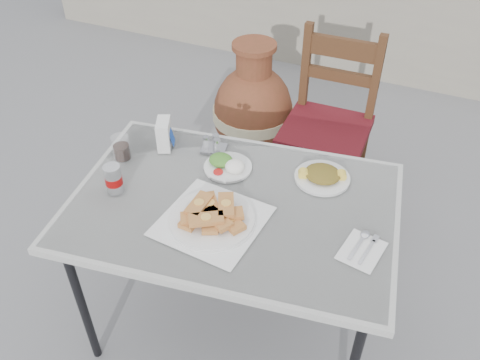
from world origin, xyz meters
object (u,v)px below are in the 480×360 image
at_px(napkin_holder, 164,134).
at_px(terracotta_urn, 253,114).
at_px(salad_rice_plate, 227,165).
at_px(chair, 328,125).
at_px(salad_chopped_plate, 322,175).
at_px(condiment_caddy, 214,145).
at_px(pide_plate, 212,215).
at_px(soda_can, 114,179).
at_px(cola_glass, 121,149).
at_px(cafe_table, 233,212).

height_order(napkin_holder, terracotta_urn, napkin_holder).
distance_m(salad_rice_plate, terracotta_urn, 1.00).
distance_m(chair, terracotta_urn, 0.49).
xyz_separation_m(salad_chopped_plate, condiment_caddy, (-0.46, -0.00, 0.01)).
distance_m(salad_rice_plate, condiment_caddy, 0.13).
distance_m(pide_plate, chair, 1.11).
relative_size(salad_rice_plate, soda_can, 1.66).
bearing_deg(napkin_holder, cola_glass, -154.70).
bearing_deg(chair, salad_chopped_plate, -78.64).
height_order(cafe_table, terracotta_urn, terracotta_urn).
relative_size(cafe_table, soda_can, 11.21).
xyz_separation_m(cola_glass, chair, (0.61, 0.89, -0.26)).
bearing_deg(chair, terracotta_urn, 165.25).
relative_size(pide_plate, soda_can, 3.19).
bearing_deg(napkin_holder, terracotta_urn, 63.72).
height_order(soda_can, condiment_caddy, soda_can).
relative_size(cafe_table, terracotta_urn, 1.59).
height_order(cola_glass, chair, chair).
distance_m(pide_plate, soda_can, 0.40).
relative_size(pide_plate, chair, 0.38).
distance_m(soda_can, terracotta_urn, 1.25).
distance_m(cafe_table, soda_can, 0.45).
distance_m(cafe_table, pide_plate, 0.15).
bearing_deg(napkin_holder, salad_chopped_plate, -19.04).
height_order(salad_rice_plate, condiment_caddy, condiment_caddy).
xyz_separation_m(cola_glass, napkin_holder, (0.12, 0.14, 0.02)).
distance_m(cafe_table, terracotta_urn, 1.16).
relative_size(salad_chopped_plate, condiment_caddy, 1.85).
bearing_deg(chair, napkin_holder, -124.36).
bearing_deg(cafe_table, soda_can, -164.24).
bearing_deg(pide_plate, soda_can, 179.92).
distance_m(salad_chopped_plate, terracotta_urn, 1.08).
bearing_deg(condiment_caddy, cafe_table, -51.56).
bearing_deg(napkin_holder, condiment_caddy, -7.97).
height_order(salad_rice_plate, cola_glass, cola_glass).
xyz_separation_m(cafe_table, salad_chopped_plate, (0.26, 0.25, 0.07)).
bearing_deg(cola_glass, condiment_caddy, 31.75).
bearing_deg(soda_can, condiment_caddy, 59.43).
xyz_separation_m(salad_chopped_plate, terracotta_urn, (-0.62, 0.81, -0.36)).
distance_m(cafe_table, cola_glass, 0.52).
height_order(napkin_holder, condiment_caddy, napkin_holder).
xyz_separation_m(salad_rice_plate, salad_chopped_plate, (0.36, 0.08, 0.00)).
distance_m(salad_rice_plate, chair, 0.84).
bearing_deg(terracotta_urn, cafe_table, -71.29).
bearing_deg(pide_plate, salad_chopped_plate, 53.13).
bearing_deg(condiment_caddy, terracotta_urn, 101.14).
relative_size(pide_plate, terracotta_urn, 0.45).
bearing_deg(chair, pide_plate, -97.82).
xyz_separation_m(pide_plate, napkin_holder, (-0.37, 0.32, 0.03)).
xyz_separation_m(cafe_table, condiment_caddy, (-0.20, 0.25, 0.07)).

